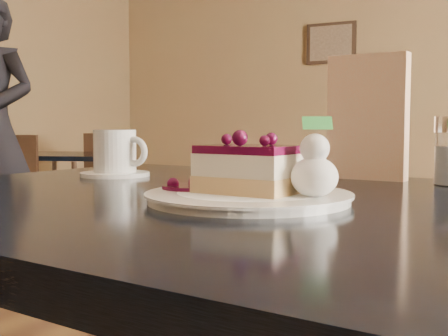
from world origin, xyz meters
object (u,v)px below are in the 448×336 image
at_px(coffee_set, 116,155).
at_px(bg_table_far_left, 65,229).
at_px(main_table, 267,256).
at_px(dessert_plate, 248,198).
at_px(cheesecake_slice, 248,170).

bearing_deg(coffee_set, bg_table_far_left, 135.12).
distance_m(main_table, coffee_set, 0.45).
height_order(dessert_plate, cheesecake_slice, cheesecake_slice).
xyz_separation_m(cheesecake_slice, coffee_set, (-0.39, 0.22, -0.00)).
bearing_deg(bg_table_far_left, coffee_set, -62.77).
bearing_deg(cheesecake_slice, main_table, 90.00).
relative_size(dessert_plate, coffee_set, 1.82).
bearing_deg(dessert_plate, bg_table_far_left, 136.90).
relative_size(dessert_plate, cheesecake_slice, 1.97).
height_order(main_table, cheesecake_slice, cheesecake_slice).
bearing_deg(dessert_plate, cheesecake_slice, 90.00).
xyz_separation_m(dessert_plate, coffee_set, (-0.39, 0.22, 0.04)).
height_order(dessert_plate, bg_table_far_left, dessert_plate).
xyz_separation_m(coffee_set, bg_table_far_left, (-2.46, 2.45, -0.77)).
distance_m(dessert_plate, coffee_set, 0.45).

